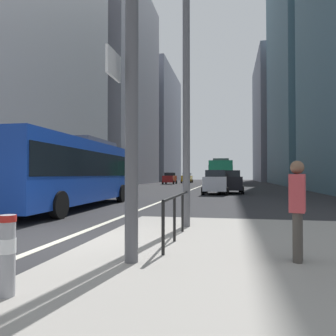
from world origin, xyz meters
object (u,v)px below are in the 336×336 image
(city_bus_red_receding, at_px, (221,173))
(car_oncoming_mid, at_px, (187,178))
(car_receding_far, at_px, (230,182))
(car_oncoming_far, at_px, (170,178))
(city_bus_red_distant, at_px, (223,173))
(street_lamp_post, at_px, (186,42))
(pedestrian_waiting, at_px, (297,206))
(car_receding_near, at_px, (216,182))
(traffic_signal_gantry, at_px, (0,30))
(city_bus_blue_oncoming, at_px, (74,169))
(bollard_left, at_px, (7,251))

(city_bus_red_receding, xyz_separation_m, car_oncoming_mid, (-7.24, 22.85, -0.85))
(car_receding_far, height_order, car_oncoming_far, same)
(city_bus_red_receding, relative_size, city_bus_red_distant, 0.96)
(street_lamp_post, relative_size, pedestrian_waiting, 4.83)
(car_oncoming_far, bearing_deg, city_bus_red_distant, 41.02)
(car_receding_far, bearing_deg, car_oncoming_mid, 103.51)
(city_bus_red_distant, xyz_separation_m, car_receding_near, (0.18, -34.88, -0.85))
(traffic_signal_gantry, xyz_separation_m, street_lamp_post, (2.87, 3.77, 1.12))
(city_bus_red_receding, distance_m, car_receding_near, 13.46)
(city_bus_blue_oncoming, xyz_separation_m, city_bus_red_distant, (5.96, 47.07, 0.00))
(city_bus_blue_oncoming, xyz_separation_m, car_receding_far, (7.28, 14.01, -0.85))
(city_bus_red_distant, xyz_separation_m, street_lamp_post, (0.11, -52.33, 3.45))
(street_lamp_post, bearing_deg, car_receding_near, 89.78)
(pedestrian_waiting, bearing_deg, bollard_left, -148.53)
(car_receding_far, distance_m, traffic_signal_gantry, 23.61)
(city_bus_blue_oncoming, height_order, car_receding_far, city_bus_blue_oncoming)
(traffic_signal_gantry, height_order, pedestrian_waiting, traffic_signal_gantry)
(car_receding_near, distance_m, traffic_signal_gantry, 21.66)
(city_bus_red_receding, height_order, traffic_signal_gantry, traffic_signal_gantry)
(car_receding_far, xyz_separation_m, traffic_signal_gantry, (-4.08, -23.04, 3.18))
(car_receding_far, relative_size, traffic_signal_gantry, 0.61)
(city_bus_blue_oncoming, height_order, bollard_left, city_bus_blue_oncoming)
(car_receding_far, height_order, traffic_signal_gantry, traffic_signal_gantry)
(city_bus_blue_oncoming, relative_size, city_bus_red_distant, 0.96)
(car_oncoming_mid, relative_size, car_receding_near, 1.01)
(bollard_left, bearing_deg, city_bus_red_distant, 88.73)
(street_lamp_post, height_order, pedestrian_waiting, street_lamp_post)
(city_bus_blue_oncoming, bearing_deg, city_bus_red_receding, 76.30)
(city_bus_red_distant, xyz_separation_m, car_oncoming_far, (-8.72, -7.59, -0.85))
(car_oncoming_mid, xyz_separation_m, bollard_left, (5.68, -59.19, -0.31))
(city_bus_red_distant, xyz_separation_m, bollard_left, (-1.28, -57.78, -1.16))
(car_oncoming_mid, height_order, car_receding_near, same)
(city_bus_blue_oncoming, bearing_deg, city_bus_red_distant, 82.78)
(street_lamp_post, bearing_deg, car_oncoming_mid, 97.49)
(city_bus_red_receding, bearing_deg, pedestrian_waiting, -86.48)
(car_oncoming_far, xyz_separation_m, bollard_left, (7.44, -50.20, -0.31))
(car_receding_far, distance_m, pedestrian_waiting, 22.51)
(car_receding_far, relative_size, pedestrian_waiting, 2.66)
(traffic_signal_gantry, bearing_deg, pedestrian_waiting, 6.19)
(city_bus_red_distant, height_order, car_receding_near, city_bus_red_distant)
(car_receding_near, xyz_separation_m, car_receding_far, (1.14, 1.82, 0.00))
(car_receding_far, xyz_separation_m, bollard_left, (-2.60, -24.72, -0.31))
(traffic_signal_gantry, bearing_deg, car_receding_near, 82.13)
(city_bus_red_distant, relative_size, car_oncoming_mid, 2.71)
(traffic_signal_gantry, xyz_separation_m, bollard_left, (1.48, -1.68, -3.49))
(car_oncoming_far, bearing_deg, city_bus_red_receding, -56.99)
(car_oncoming_mid, bearing_deg, bollard_left, -84.52)
(city_bus_red_receding, distance_m, pedestrian_waiting, 34.18)
(city_bus_red_receding, bearing_deg, city_bus_blue_oncoming, -103.70)
(car_oncoming_mid, relative_size, pedestrian_waiting, 2.60)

